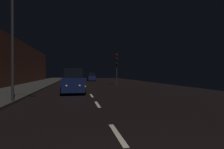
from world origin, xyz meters
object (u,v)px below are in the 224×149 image
streetlamp_overhead (20,19)px  car_distant_taillights (91,77)px  traffic_light_far_right (117,62)px  car_approaching_headlights (73,82)px

streetlamp_overhead → car_distant_taillights: 32.52m
traffic_light_far_right → car_distant_taillights: size_ratio=1.27×
streetlamp_overhead → car_distant_taillights: size_ratio=2.04×
streetlamp_overhead → car_approaching_headlights: streetlamp_overhead is taller
car_distant_taillights → streetlamp_overhead: bearing=168.4°
traffic_light_far_right → car_distant_taillights: bearing=-160.6°
streetlamp_overhead → car_approaching_headlights: bearing=61.3°
car_approaching_headlights → car_distant_taillights: size_ratio=1.18×
streetlamp_overhead → car_distant_taillights: bearing=78.4°
car_approaching_headlights → car_distant_taillights: (3.52, 26.15, -0.15)m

